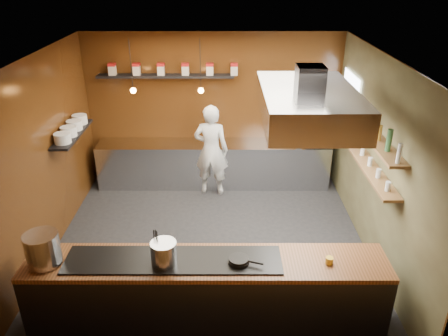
{
  "coord_description": "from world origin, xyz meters",
  "views": [
    {
      "loc": [
        0.21,
        -5.86,
        4.19
      ],
      "look_at": [
        0.21,
        0.4,
        1.2
      ],
      "focal_mm": 35.0,
      "sensor_mm": 36.0,
      "label": 1
    }
  ],
  "objects_px": {
    "extractor_hood": "(308,104)",
    "espresso_machine": "(321,134)",
    "stockpot_large": "(43,249)",
    "chef": "(211,150)",
    "stockpot_small": "(164,253)"
  },
  "relations": [
    {
      "from": "extractor_hood",
      "to": "stockpot_large",
      "type": "xyz_separation_m",
      "value": [
        -3.21,
        -1.26,
        -1.37
      ]
    },
    {
      "from": "extractor_hood",
      "to": "stockpot_large",
      "type": "relative_size",
      "value": 4.98
    },
    {
      "from": "stockpot_large",
      "to": "espresso_machine",
      "type": "relative_size",
      "value": 0.99
    },
    {
      "from": "stockpot_small",
      "to": "espresso_machine",
      "type": "distance_m",
      "value": 4.6
    },
    {
      "from": "extractor_hood",
      "to": "espresso_machine",
      "type": "height_order",
      "value": "extractor_hood"
    },
    {
      "from": "extractor_hood",
      "to": "chef",
      "type": "height_order",
      "value": "extractor_hood"
    },
    {
      "from": "extractor_hood",
      "to": "chef",
      "type": "relative_size",
      "value": 1.11
    },
    {
      "from": "stockpot_large",
      "to": "stockpot_small",
      "type": "relative_size",
      "value": 1.3
    },
    {
      "from": "espresso_machine",
      "to": "chef",
      "type": "xyz_separation_m",
      "value": [
        -2.14,
        -0.31,
        -0.2
      ]
    },
    {
      "from": "stockpot_large",
      "to": "stockpot_small",
      "type": "distance_m",
      "value": 1.42
    },
    {
      "from": "extractor_hood",
      "to": "espresso_machine",
      "type": "bearing_deg",
      "value": 72.43
    },
    {
      "from": "stockpot_large",
      "to": "espresso_machine",
      "type": "bearing_deg",
      "value": 43.33
    },
    {
      "from": "stockpot_large",
      "to": "espresso_machine",
      "type": "distance_m",
      "value": 5.52
    },
    {
      "from": "extractor_hood",
      "to": "espresso_machine",
      "type": "relative_size",
      "value": 4.91
    },
    {
      "from": "extractor_hood",
      "to": "espresso_machine",
      "type": "distance_m",
      "value": 3.0
    }
  ]
}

